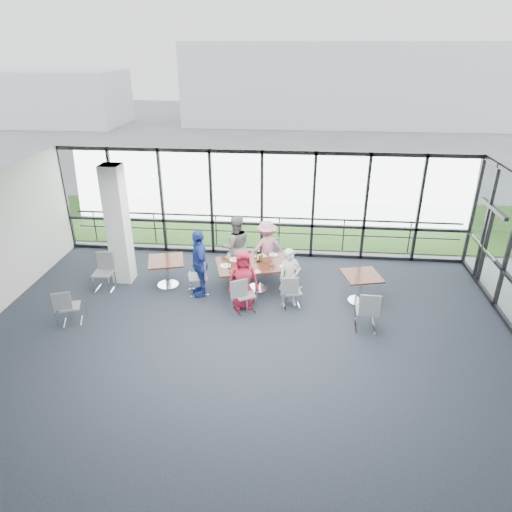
# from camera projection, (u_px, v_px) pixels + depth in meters

# --- Properties ---
(floor) EXTENTS (12.00, 10.00, 0.02)m
(floor) POSITION_uv_depth(u_px,v_px,m) (241.00, 354.00, 9.56)
(floor) COLOR #1F252F
(floor) RESTS_ON ground
(ceiling) EXTENTS (12.00, 10.00, 0.04)m
(ceiling) POSITION_uv_depth(u_px,v_px,m) (239.00, 209.00, 8.20)
(ceiling) COLOR silver
(ceiling) RESTS_ON ground
(curtain_wall_back) EXTENTS (12.00, 0.10, 3.20)m
(curtain_wall_back) POSITION_uv_depth(u_px,v_px,m) (262.00, 205.00, 13.38)
(curtain_wall_back) COLOR white
(curtain_wall_back) RESTS_ON ground
(exit_door) EXTENTS (0.12, 1.60, 2.10)m
(exit_door) POSITION_uv_depth(u_px,v_px,m) (485.00, 247.00, 11.96)
(exit_door) COLOR black
(exit_door) RESTS_ON ground
(structural_column) EXTENTS (0.50, 0.50, 3.20)m
(structural_column) POSITION_uv_depth(u_px,v_px,m) (118.00, 225.00, 11.89)
(structural_column) COLOR white
(structural_column) RESTS_ON ground
(apron) EXTENTS (80.00, 70.00, 0.02)m
(apron) POSITION_uv_depth(u_px,v_px,m) (272.00, 203.00, 18.57)
(apron) COLOR slate
(apron) RESTS_ON ground
(grass_strip) EXTENTS (80.00, 5.00, 0.01)m
(grass_strip) POSITION_uv_depth(u_px,v_px,m) (269.00, 220.00, 16.76)
(grass_strip) COLOR #1E5017
(grass_strip) RESTS_ON ground
(hangar_main) EXTENTS (24.00, 10.00, 6.00)m
(hangar_main) POSITION_uv_depth(u_px,v_px,m) (340.00, 82.00, 36.76)
(hangar_main) COLOR white
(hangar_main) RESTS_ON ground
(hangar_aux) EXTENTS (10.00, 6.00, 4.00)m
(hangar_aux) POSITION_uv_depth(u_px,v_px,m) (57.00, 98.00, 35.51)
(hangar_aux) COLOR white
(hangar_aux) RESTS_ON ground
(guard_rail) EXTENTS (12.00, 0.06, 0.06)m
(guard_rail) POSITION_uv_depth(u_px,v_px,m) (263.00, 232.00, 14.39)
(guard_rail) COLOR #2D2D33
(guard_rail) RESTS_ON ground
(main_table) EXTENTS (2.29, 1.66, 0.75)m
(main_table) POSITION_uv_depth(u_px,v_px,m) (257.00, 267.00, 11.82)
(main_table) COLOR #35100C
(main_table) RESTS_ON ground
(side_table_left) EXTENTS (1.10, 1.10, 0.75)m
(side_table_left) POSITION_uv_depth(u_px,v_px,m) (166.00, 264.00, 12.00)
(side_table_left) COLOR #35100C
(side_table_left) RESTS_ON ground
(side_table_right) EXTENTS (1.06, 1.06, 0.75)m
(side_table_right) POSITION_uv_depth(u_px,v_px,m) (361.00, 279.00, 11.23)
(side_table_right) COLOR #35100C
(side_table_right) RESTS_ON ground
(diner_near_left) EXTENTS (0.82, 0.62, 1.50)m
(diner_near_left) POSITION_uv_depth(u_px,v_px,m) (243.00, 280.00, 10.96)
(diner_near_left) COLOR #B31B36
(diner_near_left) RESTS_ON ground
(diner_near_right) EXTENTS (0.66, 0.57, 1.51)m
(diner_near_right) POSITION_uv_depth(u_px,v_px,m) (290.00, 278.00, 11.03)
(diner_near_right) COLOR silver
(diner_near_right) RESTS_ON ground
(diner_far_left) EXTENTS (0.99, 0.79, 1.77)m
(diner_far_left) POSITION_uv_depth(u_px,v_px,m) (236.00, 246.00, 12.41)
(diner_far_left) COLOR slate
(diner_far_left) RESTS_ON ground
(diner_far_right) EXTENTS (1.12, 0.87, 1.54)m
(diner_far_right) POSITION_uv_depth(u_px,v_px,m) (267.00, 247.00, 12.65)
(diner_far_right) COLOR pink
(diner_far_right) RESTS_ON ground
(diner_end) EXTENTS (0.90, 1.17, 1.78)m
(diner_end) POSITION_uv_depth(u_px,v_px,m) (199.00, 263.00, 11.48)
(diner_end) COLOR navy
(diner_end) RESTS_ON ground
(chair_main_nl) EXTENTS (0.61, 0.61, 0.91)m
(chair_main_nl) POSITION_uv_depth(u_px,v_px,m) (244.00, 295.00, 10.90)
(chair_main_nl) COLOR gray
(chair_main_nl) RESTS_ON ground
(chair_main_nr) EXTENTS (0.51, 0.51, 0.86)m
(chair_main_nr) POSITION_uv_depth(u_px,v_px,m) (292.00, 291.00, 11.10)
(chair_main_nr) COLOR gray
(chair_main_nr) RESTS_ON ground
(chair_main_fl) EXTENTS (0.50, 0.50, 0.94)m
(chair_main_fl) POSITION_uv_depth(u_px,v_px,m) (235.00, 257.00, 12.79)
(chair_main_fl) COLOR gray
(chair_main_fl) RESTS_ON ground
(chair_main_fr) EXTENTS (0.59, 0.59, 0.90)m
(chair_main_fr) POSITION_uv_depth(u_px,v_px,m) (268.00, 256.00, 12.87)
(chair_main_fr) COLOR gray
(chair_main_fr) RESTS_ON ground
(chair_main_end) EXTENTS (0.59, 0.59, 0.94)m
(chair_main_end) POSITION_uv_depth(u_px,v_px,m) (198.00, 277.00, 11.70)
(chair_main_end) COLOR gray
(chair_main_end) RESTS_ON ground
(chair_spare_la) EXTENTS (0.55, 0.55, 0.87)m
(chair_spare_la) POSITION_uv_depth(u_px,v_px,m) (70.00, 306.00, 10.45)
(chair_spare_la) COLOR gray
(chair_spare_la) RESTS_ON ground
(chair_spare_lb) EXTENTS (0.49, 0.49, 0.97)m
(chair_spare_lb) POSITION_uv_depth(u_px,v_px,m) (103.00, 273.00, 11.85)
(chair_spare_lb) COLOR gray
(chair_spare_lb) RESTS_ON ground
(chair_spare_r) EXTENTS (0.50, 0.50, 0.98)m
(chair_spare_r) POSITION_uv_depth(u_px,v_px,m) (367.00, 311.00, 10.19)
(chair_spare_r) COLOR gray
(chair_spare_r) RESTS_ON ground
(plate_nl) EXTENTS (0.27, 0.27, 0.01)m
(plate_nl) POSITION_uv_depth(u_px,v_px,m) (237.00, 272.00, 11.30)
(plate_nl) COLOR white
(plate_nl) RESTS_ON main_table
(plate_nr) EXTENTS (0.24, 0.24, 0.01)m
(plate_nr) POSITION_uv_depth(u_px,v_px,m) (284.00, 266.00, 11.59)
(plate_nr) COLOR white
(plate_nr) RESTS_ON main_table
(plate_fl) EXTENTS (0.27, 0.27, 0.01)m
(plate_fl) POSITION_uv_depth(u_px,v_px,m) (234.00, 260.00, 11.96)
(plate_fl) COLOR white
(plate_fl) RESTS_ON main_table
(plate_fr) EXTENTS (0.24, 0.24, 0.01)m
(plate_fr) POSITION_uv_depth(u_px,v_px,m) (273.00, 255.00, 12.23)
(plate_fr) COLOR white
(plate_fr) RESTS_ON main_table
(plate_end) EXTENTS (0.28, 0.28, 0.01)m
(plate_end) POSITION_uv_depth(u_px,v_px,m) (225.00, 266.00, 11.62)
(plate_end) COLOR white
(plate_end) RESTS_ON main_table
(tumbler_a) EXTENTS (0.08, 0.08, 0.15)m
(tumbler_a) POSITION_uv_depth(u_px,v_px,m) (250.00, 266.00, 11.48)
(tumbler_a) COLOR white
(tumbler_a) RESTS_ON main_table
(tumbler_b) EXTENTS (0.06, 0.06, 0.13)m
(tumbler_b) POSITION_uv_depth(u_px,v_px,m) (271.00, 264.00, 11.59)
(tumbler_b) COLOR white
(tumbler_b) RESTS_ON main_table
(tumbler_c) EXTENTS (0.07, 0.07, 0.15)m
(tumbler_c) POSITION_uv_depth(u_px,v_px,m) (255.00, 256.00, 12.02)
(tumbler_c) COLOR white
(tumbler_c) RESTS_ON main_table
(tumbler_d) EXTENTS (0.07, 0.07, 0.14)m
(tumbler_d) POSITION_uv_depth(u_px,v_px,m) (229.00, 266.00, 11.47)
(tumbler_d) COLOR white
(tumbler_d) RESTS_ON main_table
(menu_a) EXTENTS (0.34, 0.31, 0.00)m
(menu_a) POSITION_uv_depth(u_px,v_px,m) (255.00, 272.00, 11.33)
(menu_a) COLOR silver
(menu_a) RESTS_ON main_table
(menu_b) EXTENTS (0.32, 0.26, 0.00)m
(menu_b) POSITION_uv_depth(u_px,v_px,m) (293.00, 266.00, 11.62)
(menu_b) COLOR silver
(menu_b) RESTS_ON main_table
(menu_c) EXTENTS (0.38, 0.35, 0.00)m
(menu_c) POSITION_uv_depth(u_px,v_px,m) (261.00, 256.00, 12.17)
(menu_c) COLOR silver
(menu_c) RESTS_ON main_table
(condiment_caddy) EXTENTS (0.10, 0.07, 0.04)m
(condiment_caddy) POSITION_uv_depth(u_px,v_px,m) (258.00, 261.00, 11.85)
(condiment_caddy) COLOR black
(condiment_caddy) RESTS_ON main_table
(ketchup_bottle) EXTENTS (0.06, 0.06, 0.18)m
(ketchup_bottle) POSITION_uv_depth(u_px,v_px,m) (260.00, 259.00, 11.82)
(ketchup_bottle) COLOR #9E1F11
(ketchup_bottle) RESTS_ON main_table
(green_bottle) EXTENTS (0.05, 0.05, 0.20)m
(green_bottle) POSITION_uv_depth(u_px,v_px,m) (262.00, 258.00, 11.82)
(green_bottle) COLOR #19781D
(green_bottle) RESTS_ON main_table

